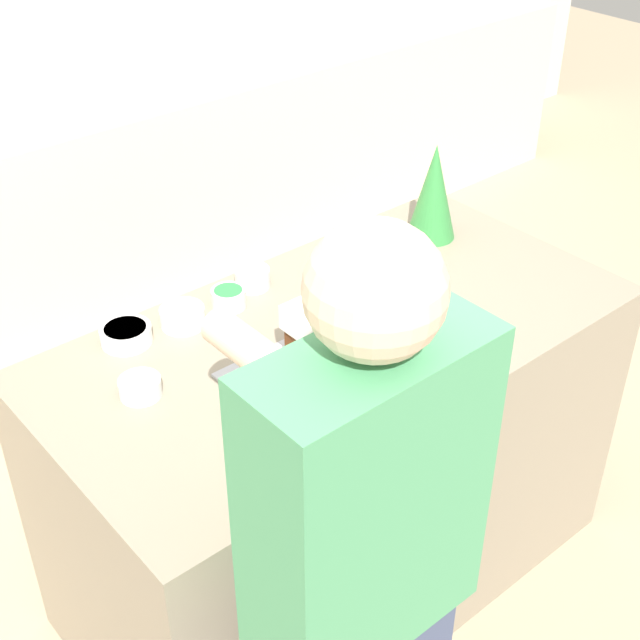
% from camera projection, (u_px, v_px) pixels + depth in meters
% --- Properties ---
extents(ground_plane, '(12.00, 12.00, 0.00)m').
position_uv_depth(ground_plane, '(336.00, 568.00, 2.81)').
color(ground_plane, tan).
extents(back_cabinet_block, '(6.00, 0.60, 0.91)m').
position_uv_depth(back_cabinet_block, '(42.00, 224.00, 3.74)').
color(back_cabinet_block, beige).
rests_on(back_cabinet_block, ground_plane).
extents(kitchen_island, '(1.56, 0.81, 0.91)m').
position_uv_depth(kitchen_island, '(337.00, 461.00, 2.55)').
color(kitchen_island, gray).
rests_on(kitchen_island, ground_plane).
extents(baking_tray, '(0.47, 0.30, 0.01)m').
position_uv_depth(baking_tray, '(326.00, 366.00, 2.16)').
color(baking_tray, '#B2B2BC').
rests_on(baking_tray, kitchen_island).
extents(gingerbread_house, '(0.18, 0.14, 0.24)m').
position_uv_depth(gingerbread_house, '(327.00, 334.00, 2.11)').
color(gingerbread_house, '#5B2D14').
rests_on(gingerbread_house, baking_tray).
extents(decorative_tree, '(0.15, 0.15, 0.30)m').
position_uv_depth(decorative_tree, '(434.00, 192.00, 2.63)').
color(decorative_tree, '#33843D').
rests_on(decorative_tree, kitchen_island).
extents(candy_bowl_near_tray_right, '(0.13, 0.13, 0.04)m').
position_uv_depth(candy_bowl_near_tray_right, '(126.00, 334.00, 2.24)').
color(candy_bowl_near_tray_right, white).
rests_on(candy_bowl_near_tray_right, kitchen_island).
extents(candy_bowl_front_corner, '(0.10, 0.10, 0.05)m').
position_uv_depth(candy_bowl_front_corner, '(252.00, 277.00, 2.45)').
color(candy_bowl_front_corner, silver).
rests_on(candy_bowl_front_corner, kitchen_island).
extents(candy_bowl_near_tray_left, '(0.09, 0.09, 0.05)m').
position_uv_depth(candy_bowl_near_tray_left, '(229.00, 297.00, 2.37)').
color(candy_bowl_near_tray_left, silver).
rests_on(candy_bowl_near_tray_left, kitchen_island).
extents(candy_bowl_behind_tray, '(0.09, 0.09, 0.05)m').
position_uv_depth(candy_bowl_behind_tray, '(422.00, 269.00, 2.49)').
color(candy_bowl_behind_tray, white).
rests_on(candy_bowl_behind_tray, kitchen_island).
extents(candy_bowl_center_rear, '(0.10, 0.10, 0.04)m').
position_uv_depth(candy_bowl_center_rear, '(140.00, 386.00, 2.06)').
color(candy_bowl_center_rear, white).
rests_on(candy_bowl_center_rear, kitchen_island).
extents(candy_bowl_far_left, '(0.12, 0.12, 0.05)m').
position_uv_depth(candy_bowl_far_left, '(182.00, 316.00, 2.30)').
color(candy_bowl_far_left, white).
rests_on(candy_bowl_far_left, kitchen_island).
extents(person, '(0.43, 0.54, 1.65)m').
position_uv_depth(person, '(361.00, 600.00, 1.67)').
color(person, '#424C6B').
rests_on(person, ground_plane).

